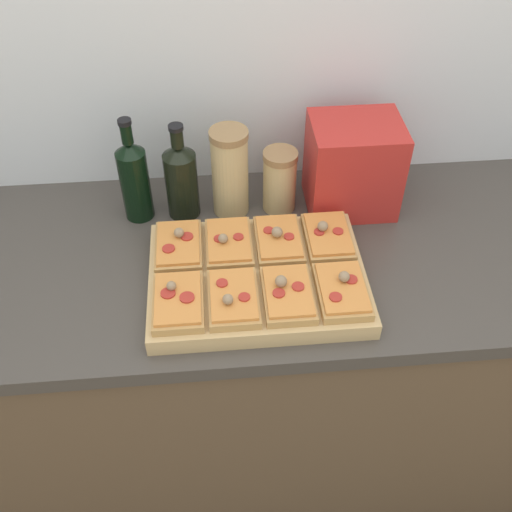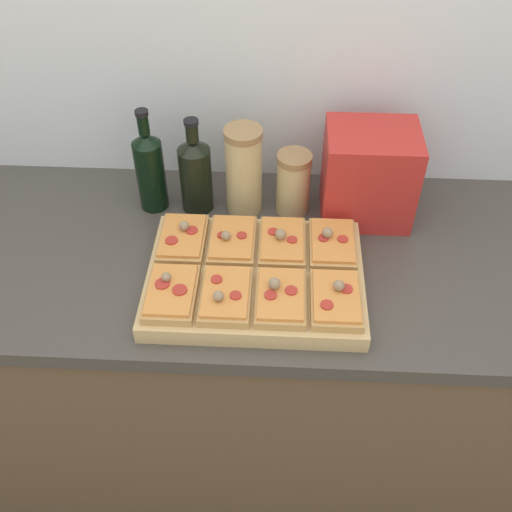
{
  "view_description": "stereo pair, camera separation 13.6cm",
  "coord_description": "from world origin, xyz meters",
  "px_view_note": "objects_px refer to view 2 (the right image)",
  "views": [
    {
      "loc": [
        -0.11,
        -0.73,
        1.94
      ],
      "look_at": [
        -0.02,
        0.24,
        0.99
      ],
      "focal_mm": 42.0,
      "sensor_mm": 36.0,
      "label": 1
    },
    {
      "loc": [
        0.03,
        -0.73,
        1.94
      ],
      "look_at": [
        -0.02,
        0.24,
        0.99
      ],
      "focal_mm": 42.0,
      "sensor_mm": 36.0,
      "label": 2
    }
  ],
  "objects_px": {
    "grain_jar_tall": "(244,171)",
    "grain_jar_short": "(293,183)",
    "wine_bottle": "(195,173)",
    "toaster_oven": "(369,174)",
    "cutting_board": "(255,278)",
    "olive_oil_bottle": "(150,169)"
  },
  "relations": [
    {
      "from": "cutting_board",
      "to": "grain_jar_tall",
      "type": "height_order",
      "value": "grain_jar_tall"
    },
    {
      "from": "cutting_board",
      "to": "olive_oil_bottle",
      "type": "bearing_deg",
      "value": 135.42
    },
    {
      "from": "cutting_board",
      "to": "olive_oil_bottle",
      "type": "xyz_separation_m",
      "value": [
        -0.28,
        0.28,
        0.09
      ]
    },
    {
      "from": "grain_jar_short",
      "to": "toaster_oven",
      "type": "distance_m",
      "value": 0.19
    },
    {
      "from": "wine_bottle",
      "to": "grain_jar_tall",
      "type": "xyz_separation_m",
      "value": [
        0.12,
        0.0,
        0.01
      ]
    },
    {
      "from": "grain_jar_tall",
      "to": "grain_jar_short",
      "type": "height_order",
      "value": "grain_jar_tall"
    },
    {
      "from": "wine_bottle",
      "to": "grain_jar_short",
      "type": "relative_size",
      "value": 1.53
    },
    {
      "from": "cutting_board",
      "to": "grain_jar_tall",
      "type": "bearing_deg",
      "value": 98.91
    },
    {
      "from": "wine_bottle",
      "to": "olive_oil_bottle",
      "type": "bearing_deg",
      "value": 180.0
    },
    {
      "from": "cutting_board",
      "to": "grain_jar_tall",
      "type": "xyz_separation_m",
      "value": [
        -0.04,
        0.28,
        0.1
      ]
    },
    {
      "from": "toaster_oven",
      "to": "cutting_board",
      "type": "bearing_deg",
      "value": -134.2
    },
    {
      "from": "olive_oil_bottle",
      "to": "grain_jar_short",
      "type": "height_order",
      "value": "olive_oil_bottle"
    },
    {
      "from": "wine_bottle",
      "to": "grain_jar_short",
      "type": "bearing_deg",
      "value": 0.0
    },
    {
      "from": "olive_oil_bottle",
      "to": "cutting_board",
      "type": "bearing_deg",
      "value": -44.58
    },
    {
      "from": "wine_bottle",
      "to": "grain_jar_short",
      "type": "height_order",
      "value": "wine_bottle"
    },
    {
      "from": "olive_oil_bottle",
      "to": "toaster_oven",
      "type": "bearing_deg",
      "value": -0.09
    },
    {
      "from": "olive_oil_bottle",
      "to": "toaster_oven",
      "type": "relative_size",
      "value": 1.14
    },
    {
      "from": "cutting_board",
      "to": "wine_bottle",
      "type": "relative_size",
      "value": 1.87
    },
    {
      "from": "cutting_board",
      "to": "olive_oil_bottle",
      "type": "height_order",
      "value": "olive_oil_bottle"
    },
    {
      "from": "olive_oil_bottle",
      "to": "wine_bottle",
      "type": "bearing_deg",
      "value": 0.0
    },
    {
      "from": "grain_jar_tall",
      "to": "grain_jar_short",
      "type": "xyz_separation_m",
      "value": [
        0.13,
        0.0,
        -0.03
      ]
    },
    {
      "from": "toaster_oven",
      "to": "wine_bottle",
      "type": "bearing_deg",
      "value": 179.89
    }
  ]
}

